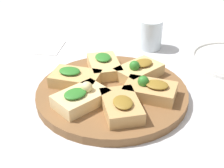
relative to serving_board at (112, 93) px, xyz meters
name	(u,v)px	position (x,y,z in m)	size (l,w,h in m)	color
ground_plane	(112,96)	(0.00, 0.00, -0.01)	(3.00, 3.00, 0.00)	silver
serving_board	(112,93)	(0.00, 0.00, 0.00)	(0.35, 0.35, 0.02)	brown
focaccia_slice_0	(75,78)	(-0.01, -0.09, 0.03)	(0.09, 0.12, 0.04)	tan
focaccia_slice_1	(81,98)	(0.07, -0.06, 0.03)	(0.13, 0.13, 0.05)	#E5C689
focaccia_slice_2	(121,106)	(0.08, 0.03, 0.03)	(0.13, 0.10, 0.04)	tan
focaccia_slice_3	(150,90)	(0.02, 0.09, 0.03)	(0.09, 0.12, 0.05)	tan
focaccia_slice_4	(139,70)	(-0.07, 0.06, 0.03)	(0.13, 0.13, 0.05)	#DBB775
focaccia_slice_5	(104,65)	(-0.08, -0.03, 0.03)	(0.13, 0.10, 0.04)	#DBB775
water_glass	(150,34)	(-0.28, 0.08, 0.03)	(0.07, 0.07, 0.09)	silver
napkin_stack	(47,47)	(-0.24, -0.23, -0.01)	(0.10, 0.09, 0.00)	white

